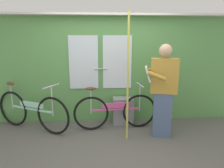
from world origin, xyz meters
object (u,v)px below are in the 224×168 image
at_px(trash_bin_by_wall, 123,111).
at_px(passenger_reading_newspaper, 163,89).
at_px(handrail_pole, 128,78).
at_px(bicycle_near_door, 32,111).
at_px(bicycle_leaning_behind, 115,111).

bearing_deg(trash_bin_by_wall, passenger_reading_newspaper, -44.41).
relative_size(passenger_reading_newspaper, handrail_pole, 0.76).
height_order(bicycle_near_door, passenger_reading_newspaper, passenger_reading_newspaper).
bearing_deg(passenger_reading_newspaper, trash_bin_by_wall, -31.66).
distance_m(passenger_reading_newspaper, handrail_pole, 0.68).
distance_m(bicycle_leaning_behind, trash_bin_by_wall, 0.33).
relative_size(bicycle_leaning_behind, handrail_pole, 0.75).
xyz_separation_m(trash_bin_by_wall, handrail_pole, (-0.00, -0.69, 0.83)).
bearing_deg(bicycle_near_door, passenger_reading_newspaper, 17.07).
xyz_separation_m(bicycle_near_door, trash_bin_by_wall, (1.82, 0.21, -0.11)).
xyz_separation_m(bicycle_leaning_behind, handrail_pole, (0.18, -0.43, 0.74)).
bearing_deg(passenger_reading_newspaper, handrail_pole, 18.83).
distance_m(bicycle_leaning_behind, handrail_pole, 0.87).
bearing_deg(passenger_reading_newspaper, bicycle_near_door, 3.23).
height_order(bicycle_near_door, trash_bin_by_wall, bicycle_near_door).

